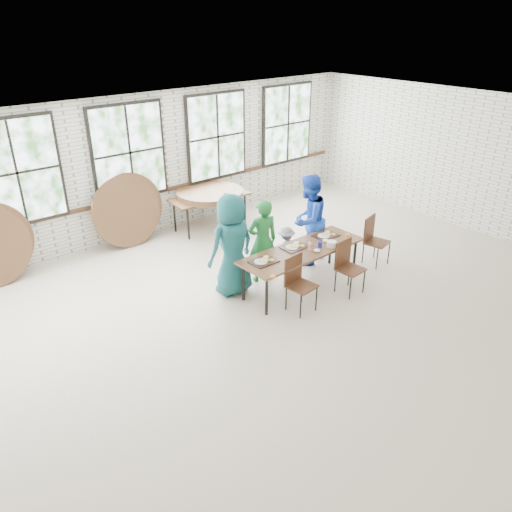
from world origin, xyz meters
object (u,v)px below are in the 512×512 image
Objects in this scene: dining_table at (302,252)px; chair_near_right at (347,262)px; chair_near_left at (297,279)px; storage_table at (210,198)px.

dining_table is 2.53× the size of chair_near_right.
chair_near_left reaches higher than storage_table.
chair_near_right is (1.06, -0.12, 0.00)m from chair_near_left.
storage_table is at bearing 69.58° from chair_near_left.
dining_table and storage_table have the same top height.
dining_table is 1.31× the size of storage_table.
dining_table is 3.33m from storage_table.
chair_near_right is at bearing -13.27° from chair_near_left.
storage_table is (0.93, 3.77, 0.13)m from chair_near_left.
chair_near_left is 3.89m from storage_table.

